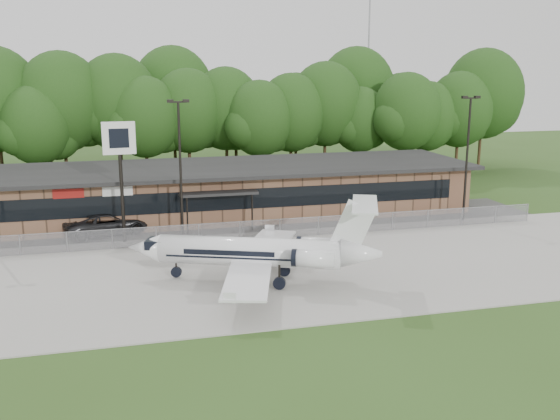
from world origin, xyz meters
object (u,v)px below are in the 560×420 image
object	(u,v)px
business_jet	(259,253)
pole_sign	(120,151)
terminal	(232,189)
suv	(107,224)

from	to	relation	value
business_jet	pole_sign	size ratio (longest dim) A/B	1.71
terminal	business_jet	size ratio (longest dim) A/B	2.75
terminal	business_jet	xyz separation A→B (m)	(-1.57, -18.03, -0.34)
terminal	business_jet	bearing A→B (deg)	-94.99
terminal	suv	bearing A→B (deg)	-156.07
terminal	business_jet	distance (m)	18.10
terminal	pole_sign	bearing A→B (deg)	-142.09
terminal	pole_sign	size ratio (longest dim) A/B	4.69
terminal	suv	xyz separation A→B (m)	(-10.44, -4.63, -1.30)
business_jet	pole_sign	bearing A→B (deg)	146.69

